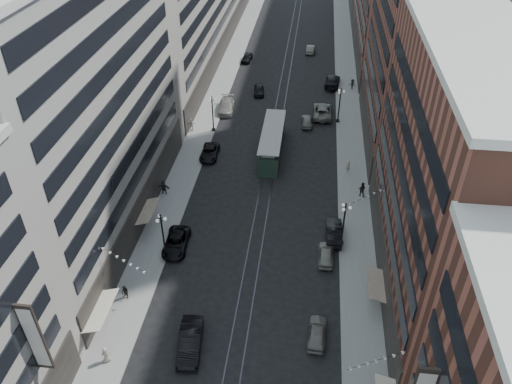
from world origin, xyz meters
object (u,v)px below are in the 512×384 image
at_px(pedestrian_1, 106,355).
at_px(pedestrian_7, 362,189).
at_px(car_12, 332,81).
at_px(car_extra_0, 326,254).
at_px(car_7, 210,152).
at_px(pedestrian_6, 192,125).
at_px(pedestrian_4, 373,292).
at_px(car_11, 322,111).
at_px(pedestrian_8, 348,166).
at_px(lamppost_se_far, 344,223).
at_px(car_13, 259,90).
at_px(pedestrian_5, 164,187).
at_px(lamppost_sw_mid, 213,113).
at_px(car_extra_1, 307,121).
at_px(car_8, 226,106).
at_px(lamppost_se_mid, 339,104).
at_px(streetcar, 272,143).
at_px(car_2, 176,242).
at_px(pedestrian_2, 125,292).
at_px(car_14, 310,49).
at_px(pedestrian_9, 352,84).
at_px(car_5, 190,342).
at_px(car_4, 317,333).
at_px(car_10, 334,232).
at_px(car_9, 247,58).
at_px(lamppost_sw_far, 163,234).

height_order(pedestrian_1, pedestrian_7, pedestrian_7).
bearing_deg(car_12, car_extra_0, 94.06).
relative_size(car_7, pedestrian_6, 2.57).
height_order(pedestrian_4, car_11, pedestrian_4).
bearing_deg(pedestrian_8, lamppost_se_far, 44.54).
bearing_deg(car_13, pedestrian_5, -112.55).
relative_size(lamppost_sw_mid, car_extra_1, 1.34).
bearing_deg(pedestrian_5, car_8, 85.24).
xyz_separation_m(lamppost_sw_mid, lamppost_se_mid, (18.40, 5.00, 0.00)).
distance_m(pedestrian_6, pedestrian_8, 24.15).
height_order(lamppost_sw_mid, car_11, lamppost_sw_mid).
bearing_deg(streetcar, car_2, -112.27).
distance_m(lamppost_sw_mid, car_extra_1, 14.37).
distance_m(lamppost_se_far, pedestrian_2, 23.12).
relative_size(car_14, pedestrian_8, 2.36).
bearing_deg(pedestrian_9, car_extra_1, -110.33).
xyz_separation_m(car_5, car_extra_0, (11.56, 12.55, -0.19)).
bearing_deg(lamppost_se_mid, lamppost_se_far, -90.00).
relative_size(car_11, pedestrian_8, 3.41).
distance_m(car_14, pedestrian_5, 52.87).
bearing_deg(car_extra_0, car_14, -86.10).
distance_m(car_11, car_extra_0, 32.28).
relative_size(pedestrian_2, pedestrian_9, 0.83).
height_order(car_4, car_10, car_10).
bearing_deg(car_12, car_5, 82.75).
relative_size(car_extra_0, car_extra_1, 0.98).
bearing_deg(car_2, car_7, 87.73).
distance_m(streetcar, pedestrian_2, 30.44).
relative_size(car_9, car_11, 0.67).
bearing_deg(car_14, lamppost_se_far, 97.01).
relative_size(lamppost_sw_far, car_9, 1.32).
bearing_deg(car_9, car_10, -66.66).
bearing_deg(pedestrian_4, pedestrian_1, 92.85).
bearing_deg(car_2, car_9, 87.22).
bearing_deg(car_14, pedestrian_9, 116.29).
height_order(car_11, car_13, car_11).
relative_size(streetcar, car_5, 2.36).
bearing_deg(car_13, lamppost_se_mid, -40.25).
xyz_separation_m(car_12, pedestrian_7, (3.42, -32.27, 0.25)).
xyz_separation_m(streetcar, pedestrian_9, (11.77, 22.02, -0.55)).
bearing_deg(car_14, car_10, 96.30).
xyz_separation_m(lamppost_sw_far, streetcar, (9.20, 21.99, -1.48)).
bearing_deg(car_extra_0, pedestrian_9, -95.13).
xyz_separation_m(car_2, car_extra_0, (15.95, 0.10, -0.04)).
distance_m(pedestrian_2, pedestrian_4, 23.61).
bearing_deg(pedestrian_4, pedestrian_5, 39.55).
bearing_deg(pedestrian_2, pedestrian_9, 84.69).
height_order(car_5, pedestrian_8, pedestrian_8).
bearing_deg(pedestrian_9, car_8, -144.98).
relative_size(car_7, car_13, 1.17).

